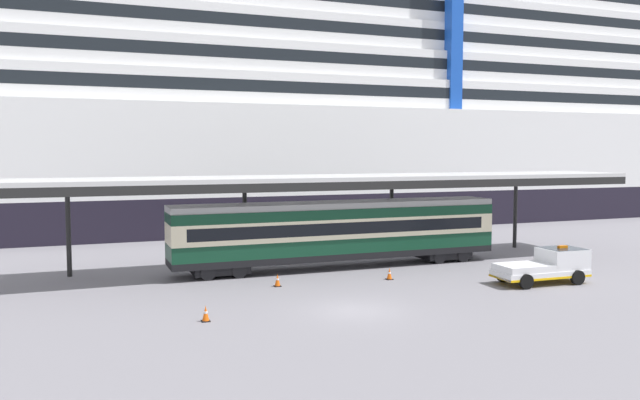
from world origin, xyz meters
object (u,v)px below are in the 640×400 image
(service_truck, at_px, (548,265))
(traffic_cone_mid, at_px, (206,314))
(traffic_cone_near, at_px, (389,274))
(traffic_cone_far, at_px, (277,280))
(train_carriage, at_px, (338,231))
(dockside_crane, at_px, (458,24))
(cruise_ship, at_px, (269,101))

(service_truck, height_order, traffic_cone_mid, service_truck)
(traffic_cone_near, bearing_deg, traffic_cone_far, 175.56)
(traffic_cone_near, xyz_separation_m, traffic_cone_mid, (-11.34, -5.12, 0.01))
(train_carriage, bearing_deg, traffic_cone_near, -74.26)
(traffic_cone_mid, bearing_deg, traffic_cone_far, 48.88)
(service_truck, height_order, traffic_cone_near, service_truck)
(traffic_cone_far, relative_size, dockside_crane, 0.01)
(train_carriage, bearing_deg, service_truck, -42.80)
(traffic_cone_far, xyz_separation_m, dockside_crane, (25.04, 21.60, 19.20))
(cruise_ship, xyz_separation_m, service_truck, (4.55, -38.68, -11.71))
(cruise_ship, bearing_deg, traffic_cone_far, -105.70)
(traffic_cone_near, height_order, traffic_cone_mid, traffic_cone_mid)
(traffic_cone_mid, bearing_deg, train_carriage, 43.62)
(service_truck, xyz_separation_m, traffic_cone_far, (-14.20, 4.37, -0.65))
(service_truck, bearing_deg, traffic_cone_far, 162.89)
(cruise_ship, relative_size, service_truck, 31.77)
(cruise_ship, bearing_deg, traffic_cone_mid, -110.02)
(traffic_cone_mid, relative_size, traffic_cone_far, 1.01)
(cruise_ship, xyz_separation_m, traffic_cone_near, (-3.21, -34.81, -12.37))
(traffic_cone_near, distance_m, traffic_cone_mid, 12.45)
(traffic_cone_near, bearing_deg, service_truck, -26.50)
(train_carriage, bearing_deg, traffic_cone_far, -142.38)
(train_carriage, xyz_separation_m, traffic_cone_mid, (-10.08, -9.61, -1.96))
(service_truck, xyz_separation_m, traffic_cone_mid, (-19.10, -1.25, -0.65))
(cruise_ship, bearing_deg, dockside_crane, -39.56)
(traffic_cone_far, height_order, dockside_crane, dockside_crane)
(train_carriage, distance_m, service_truck, 12.37)
(traffic_cone_near, xyz_separation_m, traffic_cone_far, (-6.44, 0.50, 0.01))
(traffic_cone_mid, distance_m, dockside_crane, 44.79)
(train_carriage, distance_m, traffic_cone_far, 6.82)
(traffic_cone_far, distance_m, dockside_crane, 38.23)
(dockside_crane, bearing_deg, traffic_cone_near, -130.08)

